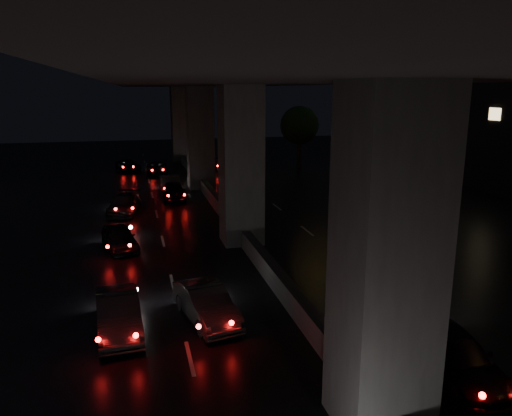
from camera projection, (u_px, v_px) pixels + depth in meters
name	position (u px, v px, depth m)	size (l,w,h in m)	color
ground	(267.00, 275.00, 21.41)	(120.00, 120.00, 0.00)	black
viaduct	(240.00, 77.00, 24.17)	(12.00, 80.00, 10.50)	#353538
median_barrier	(241.00, 234.00, 26.02)	(0.45, 70.00, 0.85)	#353538
building_right_far	(497.00, 92.00, 44.90)	(12.00, 22.00, 15.00)	black
tree_c	(375.00, 142.00, 34.34)	(3.80, 3.80, 6.12)	black
tree_d	(299.00, 126.00, 49.43)	(3.80, 3.80, 6.12)	black
streetlight_far	(340.00, 116.00, 39.65)	(2.52, 0.44, 9.00)	#2D2D33
car_3	(451.00, 356.00, 13.71)	(1.81, 4.46, 1.30)	black
car_4	(119.00, 314.00, 16.30)	(1.34, 3.85, 1.27)	black
car_5	(206.00, 304.00, 17.08)	(1.30, 3.73, 1.23)	black
car_6	(119.00, 237.00, 24.74)	(1.41, 3.50, 1.19)	black
car_7	(124.00, 204.00, 31.88)	(1.67, 4.12, 1.20)	#242326
car_8	(174.00, 191.00, 35.51)	(1.54, 3.84, 1.31)	black
car_9	(170.00, 185.00, 37.87)	(1.40, 4.00, 1.32)	#534F48
car_10	(157.00, 168.00, 46.28)	(1.89, 4.10, 1.14)	black
car_11	(128.00, 165.00, 48.09)	(1.84, 3.99, 1.11)	black
car_12	(220.00, 164.00, 48.54)	(1.48, 3.69, 1.26)	slate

